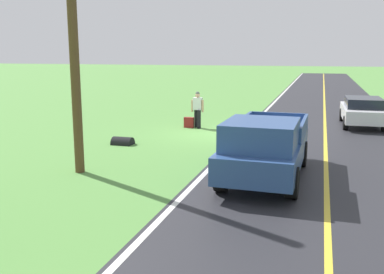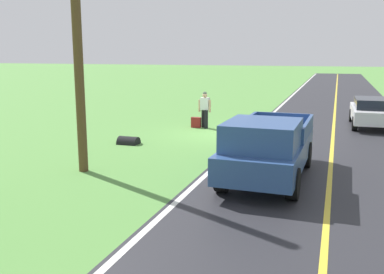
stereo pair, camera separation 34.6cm
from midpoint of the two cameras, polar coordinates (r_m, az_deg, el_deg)
name	(u,v)px [view 1 (the left image)]	position (r m, az deg, el deg)	size (l,w,h in m)	color
ground_plane	(214,134)	(19.34, 2.35, 0.38)	(200.00, 200.00, 0.00)	#568E42
road_surface	(325,140)	(18.78, 16.56, -0.39)	(7.35, 120.00, 0.00)	#28282D
lane_edge_line	(242,136)	(19.08, 6.02, 0.19)	(0.16, 117.60, 0.00)	silver
lane_centre_line	(325,140)	(18.78, 16.56, -0.38)	(0.14, 117.60, 0.00)	gold
hitchhiker_walking	(198,108)	(20.83, 0.28, 3.88)	(0.62, 0.52, 1.75)	black
suitcase_carried	(189,122)	(20.98, -0.89, 1.92)	(0.20, 0.46, 0.50)	maroon
pickup_truck_passing	(265,146)	(12.42, 8.78, -1.22)	(2.20, 5.45, 1.82)	#2D4C84
sedan_near_oncoming	(363,111)	(22.91, 21.05, 3.23)	(2.00, 4.44, 1.41)	silver
utility_pole_roadside	(73,39)	(13.28, -16.01, 12.26)	(0.28, 0.28, 7.91)	brown
drainage_culvert	(123,144)	(17.43, -9.62, -0.96)	(0.60, 0.60, 0.80)	black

